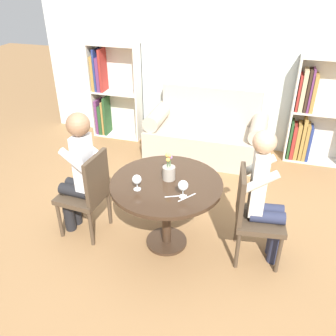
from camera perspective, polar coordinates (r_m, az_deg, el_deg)
ground_plane at (r=3.61m, az=-0.23°, el=-11.81°), size 16.00×16.00×0.00m
back_wall at (r=5.11m, az=7.82°, el=17.94°), size 5.20×0.05×2.70m
round_table at (r=3.25m, az=-0.25°, el=-4.18°), size 1.02×1.02×0.71m
couch at (r=5.04m, az=6.19°, el=5.38°), size 1.62×0.80×0.92m
bookshelf_left at (r=5.60m, az=-9.19°, el=11.86°), size 0.75×0.28×1.42m
bookshelf_right at (r=5.13m, az=22.07°, el=7.78°), size 0.75×0.28×1.42m
chair_left at (r=3.53m, az=-12.70°, el=-3.64°), size 0.45×0.45×0.90m
chair_right at (r=3.25m, az=13.39°, el=-6.99°), size 0.47×0.47×0.90m
person_left at (r=3.47m, az=-14.22°, el=-0.54°), size 0.43×0.36×1.29m
person_right at (r=3.17m, az=15.36°, el=-4.47°), size 0.44×0.37×1.28m
wine_glass_left at (r=3.04m, az=-5.02°, el=-1.91°), size 0.08×0.08×0.14m
wine_glass_right at (r=2.93m, az=2.43°, el=-2.89°), size 0.09×0.09×0.16m
flower_vase at (r=3.19m, az=0.15°, el=-0.54°), size 0.11×0.11×0.26m
knife_left_setting at (r=3.00m, az=1.27°, el=-4.53°), size 0.18×0.09×0.00m
fork_left_setting at (r=2.99m, az=3.05°, el=-4.73°), size 0.12×0.16×0.00m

